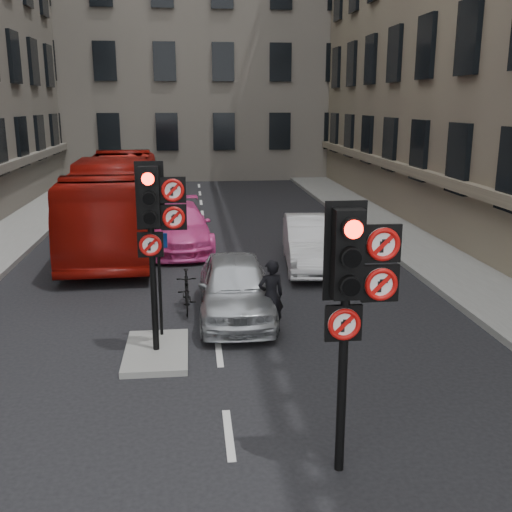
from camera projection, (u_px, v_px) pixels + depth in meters
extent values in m
cube|color=gray|center=(433.00, 252.00, 19.12)|extent=(3.00, 50.00, 0.16)
cube|color=gray|center=(157.00, 352.00, 11.51)|extent=(1.20, 2.00, 0.12)
cube|color=slate|center=(193.00, 22.00, 40.92)|extent=(30.00, 14.00, 20.00)
cylinder|color=black|center=(342.00, 386.00, 7.64)|extent=(0.12, 0.12, 2.40)
cube|color=black|center=(347.00, 254.00, 7.21)|extent=(0.36, 0.28, 1.10)
cube|color=black|center=(345.00, 251.00, 7.33)|extent=(0.52, 0.03, 1.25)
cylinder|color=#FF1407|center=(354.00, 229.00, 6.88)|extent=(0.22, 0.01, 0.22)
cylinder|color=black|center=(353.00, 259.00, 6.97)|extent=(0.22, 0.01, 0.22)
cylinder|color=black|center=(351.00, 287.00, 7.06)|extent=(0.22, 0.01, 0.22)
cube|color=black|center=(382.00, 244.00, 7.20)|extent=(0.47, 0.05, 0.47)
cylinder|color=white|center=(383.00, 244.00, 7.16)|extent=(0.41, 0.02, 0.41)
torus|color=#BF0C0A|center=(384.00, 245.00, 7.15)|extent=(0.41, 0.06, 0.41)
cube|color=#BF0C0A|center=(384.00, 245.00, 7.14)|extent=(0.25, 0.01, 0.25)
cube|color=black|center=(380.00, 283.00, 7.33)|extent=(0.47, 0.05, 0.47)
cylinder|color=white|center=(381.00, 284.00, 7.29)|extent=(0.41, 0.02, 0.41)
torus|color=#BF0C0A|center=(381.00, 285.00, 7.27)|extent=(0.41, 0.06, 0.41)
cube|color=#BF0C0A|center=(381.00, 285.00, 7.27)|extent=(0.25, 0.01, 0.25)
cube|color=black|center=(343.00, 323.00, 7.41)|extent=(0.47, 0.05, 0.47)
cylinder|color=white|center=(344.00, 324.00, 7.37)|extent=(0.41, 0.02, 0.41)
torus|color=#BF0C0A|center=(344.00, 325.00, 7.35)|extent=(0.41, 0.06, 0.41)
cube|color=#BF0C0A|center=(345.00, 325.00, 7.35)|extent=(0.25, 0.01, 0.25)
cylinder|color=black|center=(154.00, 289.00, 11.19)|extent=(0.12, 0.12, 2.40)
cube|color=black|center=(150.00, 197.00, 10.76)|extent=(0.36, 0.28, 1.10)
cube|color=black|center=(150.00, 196.00, 10.88)|extent=(0.52, 0.03, 1.25)
cylinder|color=#FF1407|center=(148.00, 179.00, 10.43)|extent=(0.22, 0.02, 0.22)
cylinder|color=black|center=(149.00, 199.00, 10.52)|extent=(0.22, 0.02, 0.22)
cylinder|color=black|center=(150.00, 218.00, 10.61)|extent=(0.22, 0.02, 0.22)
cube|color=black|center=(173.00, 190.00, 10.75)|extent=(0.47, 0.05, 0.47)
cylinder|color=white|center=(173.00, 190.00, 10.71)|extent=(0.41, 0.02, 0.41)
torus|color=#BF0C0A|center=(173.00, 190.00, 10.70)|extent=(0.41, 0.06, 0.41)
cube|color=#BF0C0A|center=(173.00, 190.00, 10.69)|extent=(0.25, 0.02, 0.25)
cube|color=black|center=(174.00, 217.00, 10.87)|extent=(0.47, 0.05, 0.47)
cylinder|color=white|center=(174.00, 218.00, 10.84)|extent=(0.41, 0.02, 0.41)
torus|color=#BF0C0A|center=(174.00, 218.00, 10.82)|extent=(0.41, 0.06, 0.41)
cube|color=#BF0C0A|center=(174.00, 218.00, 10.82)|extent=(0.25, 0.02, 0.25)
cube|color=black|center=(151.00, 245.00, 10.95)|extent=(0.47, 0.05, 0.47)
cylinder|color=white|center=(150.00, 245.00, 10.92)|extent=(0.41, 0.02, 0.41)
torus|color=#BF0C0A|center=(150.00, 245.00, 10.90)|extent=(0.41, 0.06, 0.41)
cube|color=#BF0C0A|center=(150.00, 245.00, 10.90)|extent=(0.25, 0.02, 0.25)
imported|color=#A6AAAE|center=(235.00, 287.00, 13.45)|extent=(1.74, 4.12, 1.39)
imported|color=silver|center=(313.00, 242.00, 17.52)|extent=(2.01, 4.61, 1.47)
imported|color=#E8449A|center=(178.00, 227.00, 19.78)|extent=(2.42, 5.14, 1.45)
imported|color=maroon|center=(116.00, 201.00, 20.15)|extent=(2.86, 10.69, 2.95)
imported|color=black|center=(187.00, 291.00, 13.90)|extent=(0.46, 1.55, 0.93)
imported|color=black|center=(271.00, 296.00, 12.54)|extent=(0.64, 0.50, 1.56)
cylinder|color=black|center=(160.00, 286.00, 11.96)|extent=(0.06, 0.06, 2.09)
cube|color=navy|center=(158.00, 240.00, 11.68)|extent=(0.37, 0.10, 0.29)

